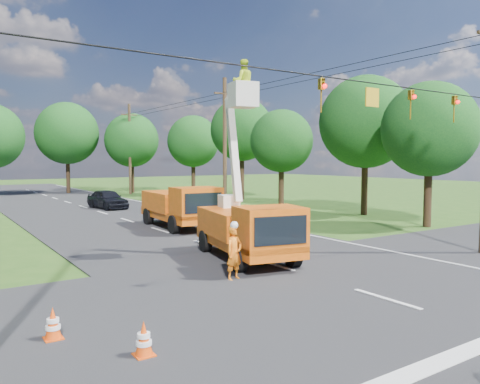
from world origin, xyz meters
TOP-DOWN VIEW (x-y plane):
  - ground at (0.00, 20.00)m, footprint 140.00×140.00m
  - road_main at (0.00, 20.00)m, footprint 12.00×100.00m
  - road_cross at (0.00, 2.00)m, footprint 56.00×10.00m
  - edge_line at (5.60, 20.00)m, footprint 0.12×90.00m
  - bucket_truck at (-0.22, 6.38)m, footprint 3.41×6.31m
  - second_truck at (1.41, 15.29)m, footprint 2.94×6.61m
  - ground_worker at (-2.28, 4.15)m, footprint 0.72×0.55m
  - distant_car at (1.32, 27.89)m, footprint 2.36×4.69m
  - traffic_cone_2 at (2.50, 11.29)m, footprint 0.38×0.38m
  - traffic_cone_3 at (-6.95, 0.22)m, footprint 0.38×0.38m
  - traffic_cone_4 at (-8.24, 2.11)m, footprint 0.38×0.38m
  - traffic_cone_6 at (3.99, 17.39)m, footprint 0.38×0.38m
  - pole_right_mid at (8.50, 22.00)m, footprint 1.80×0.30m
  - pole_right_far at (8.50, 42.00)m, footprint 1.80×0.30m
  - signal_span at (2.23, 1.99)m, footprint 18.00×0.29m
  - tree_right_a at (13.50, 8.00)m, footprint 5.40×5.40m
  - tree_right_b at (15.00, 14.00)m, footprint 6.40×6.40m
  - tree_right_c at (13.20, 21.00)m, footprint 5.00×5.00m
  - tree_right_d at (14.80, 29.00)m, footprint 6.00×6.00m
  - tree_right_e at (13.80, 37.00)m, footprint 5.60×5.60m
  - tree_far_b at (3.00, 47.00)m, footprint 7.00×7.00m
  - tree_far_c at (9.50, 44.00)m, footprint 6.20×6.20m

SIDE VIEW (x-z plane):
  - ground at x=0.00m, z-range 0.00..0.00m
  - road_main at x=0.00m, z-range -0.03..0.03m
  - road_cross at x=0.00m, z-range -0.04..0.04m
  - edge_line at x=5.60m, z-range -0.01..0.01m
  - traffic_cone_2 at x=2.50m, z-range 0.00..0.71m
  - traffic_cone_3 at x=-6.95m, z-range 0.00..0.71m
  - traffic_cone_4 at x=-8.24m, z-range 0.00..0.71m
  - traffic_cone_6 at x=3.99m, z-range 0.00..0.71m
  - distant_car at x=1.32m, z-range 0.00..1.53m
  - ground_worker at x=-2.28m, z-range 0.00..1.75m
  - second_truck at x=1.41m, z-range 0.05..2.46m
  - bucket_truck at x=-0.22m, z-range -2.22..5.48m
  - pole_right_mid at x=8.50m, z-range 0.11..10.11m
  - pole_right_far at x=8.50m, z-range 0.11..10.11m
  - tree_right_c at x=13.20m, z-range 1.40..9.23m
  - tree_right_a at x=13.50m, z-range 1.42..9.70m
  - tree_right_e at x=13.80m, z-range 1.50..10.12m
  - signal_span at x=2.23m, z-range 5.34..6.41m
  - tree_far_c at x=9.50m, z-range 1.47..10.65m
  - tree_right_b at x=15.00m, z-range 1.61..11.26m
  - tree_right_d at x=14.80m, z-range 1.83..11.53m
  - tree_far_b at x=3.00m, z-range 1.65..11.97m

